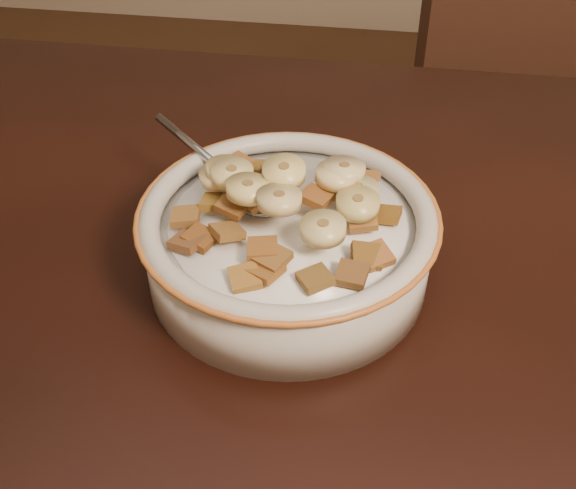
# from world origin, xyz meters

# --- Properties ---
(table) EXTENTS (1.40, 0.91, 0.04)m
(table) POSITION_xyz_m (0.00, 0.00, 0.73)
(table) COLOR black
(table) RESTS_ON floor
(chair) EXTENTS (0.47, 0.47, 0.85)m
(chair) POSITION_xyz_m (0.20, 0.58, 0.42)
(chair) COLOR #311C13
(chair) RESTS_ON floor
(cereal_bowl) EXTENTS (0.21, 0.21, 0.05)m
(cereal_bowl) POSITION_xyz_m (-0.09, 0.09, 0.78)
(cereal_bowl) COLOR #B0A997
(cereal_bowl) RESTS_ON table
(milk) EXTENTS (0.17, 0.17, 0.00)m
(milk) POSITION_xyz_m (-0.09, 0.09, 0.80)
(milk) COLOR white
(milk) RESTS_ON cereal_bowl
(spoon) EXTENTS (0.06, 0.06, 0.01)m
(spoon) POSITION_xyz_m (-0.11, 0.11, 0.80)
(spoon) COLOR #96A2B2
(spoon) RESTS_ON cereal_bowl
(cereal_square_0) EXTENTS (0.03, 0.03, 0.01)m
(cereal_square_0) POSITION_xyz_m (-0.11, 0.09, 0.82)
(cereal_square_0) COLOR #985D30
(cereal_square_0) RESTS_ON milk
(cereal_square_1) EXTENTS (0.03, 0.03, 0.01)m
(cereal_square_1) POSITION_xyz_m (-0.09, 0.03, 0.81)
(cereal_square_1) COLOR brown
(cereal_square_1) RESTS_ON milk
(cereal_square_2) EXTENTS (0.03, 0.03, 0.01)m
(cereal_square_2) POSITION_xyz_m (-0.07, 0.09, 0.82)
(cereal_square_2) COLOR brown
(cereal_square_2) RESTS_ON milk
(cereal_square_3) EXTENTS (0.03, 0.03, 0.01)m
(cereal_square_3) POSITION_xyz_m (-0.14, 0.14, 0.80)
(cereal_square_3) COLOR brown
(cereal_square_3) RESTS_ON milk
(cereal_square_4) EXTENTS (0.02, 0.02, 0.01)m
(cereal_square_4) POSITION_xyz_m (-0.12, 0.14, 0.81)
(cereal_square_4) COLOR #8C5E21
(cereal_square_4) RESTS_ON milk
(cereal_square_5) EXTENTS (0.02, 0.02, 0.01)m
(cereal_square_5) POSITION_xyz_m (-0.10, 0.13, 0.81)
(cereal_square_5) COLOR #925B2F
(cereal_square_5) RESTS_ON milk
(cereal_square_6) EXTENTS (0.03, 0.03, 0.01)m
(cereal_square_6) POSITION_xyz_m (-0.06, 0.12, 0.81)
(cereal_square_6) COLOR brown
(cereal_square_6) RESTS_ON milk
(cereal_square_7) EXTENTS (0.03, 0.03, 0.01)m
(cereal_square_7) POSITION_xyz_m (-0.15, 0.05, 0.81)
(cereal_square_7) COLOR brown
(cereal_square_7) RESTS_ON milk
(cereal_square_8) EXTENTS (0.03, 0.03, 0.01)m
(cereal_square_8) POSITION_xyz_m (-0.02, 0.05, 0.81)
(cereal_square_8) COLOR #935122
(cereal_square_8) RESTS_ON milk
(cereal_square_9) EXTENTS (0.03, 0.03, 0.01)m
(cereal_square_9) POSITION_xyz_m (-0.10, 0.02, 0.81)
(cereal_square_9) COLOR #9A6423
(cereal_square_9) RESTS_ON milk
(cereal_square_10) EXTENTS (0.03, 0.03, 0.01)m
(cereal_square_10) POSITION_xyz_m (-0.12, 0.06, 0.81)
(cereal_square_10) COLOR brown
(cereal_square_10) RESTS_ON milk
(cereal_square_11) EXTENTS (0.03, 0.03, 0.01)m
(cereal_square_11) POSITION_xyz_m (-0.13, 0.08, 0.82)
(cereal_square_11) COLOR brown
(cereal_square_11) RESTS_ON milk
(cereal_square_12) EXTENTS (0.02, 0.02, 0.01)m
(cereal_square_12) POSITION_xyz_m (-0.02, 0.10, 0.81)
(cereal_square_12) COLOR brown
(cereal_square_12) RESTS_ON milk
(cereal_square_13) EXTENTS (0.03, 0.03, 0.01)m
(cereal_square_13) POSITION_xyz_m (-0.14, 0.05, 0.81)
(cereal_square_13) COLOR brown
(cereal_square_13) RESTS_ON milk
(cereal_square_14) EXTENTS (0.02, 0.02, 0.01)m
(cereal_square_14) POSITION_xyz_m (-0.10, 0.14, 0.81)
(cereal_square_14) COLOR brown
(cereal_square_14) RESTS_ON milk
(cereal_square_15) EXTENTS (0.02, 0.02, 0.01)m
(cereal_square_15) POSITION_xyz_m (-0.16, 0.07, 0.81)
(cereal_square_15) COLOR brown
(cereal_square_15) RESTS_ON milk
(cereal_square_16) EXTENTS (0.03, 0.03, 0.01)m
(cereal_square_16) POSITION_xyz_m (-0.06, 0.02, 0.81)
(cereal_square_16) COLOR brown
(cereal_square_16) RESTS_ON milk
(cereal_square_17) EXTENTS (0.03, 0.03, 0.01)m
(cereal_square_17) POSITION_xyz_m (-0.09, 0.04, 0.81)
(cereal_square_17) COLOR brown
(cereal_square_17) RESTS_ON milk
(cereal_square_18) EXTENTS (0.02, 0.02, 0.01)m
(cereal_square_18) POSITION_xyz_m (-0.14, 0.09, 0.81)
(cereal_square_18) COLOR olive
(cereal_square_18) RESTS_ON milk
(cereal_square_19) EXTENTS (0.02, 0.02, 0.01)m
(cereal_square_19) POSITION_xyz_m (-0.10, 0.04, 0.81)
(cereal_square_19) COLOR brown
(cereal_square_19) RESTS_ON milk
(cereal_square_20) EXTENTS (0.02, 0.02, 0.01)m
(cereal_square_20) POSITION_xyz_m (-0.03, 0.09, 0.81)
(cereal_square_20) COLOR #986128
(cereal_square_20) RESTS_ON milk
(cereal_square_21) EXTENTS (0.03, 0.03, 0.01)m
(cereal_square_21) POSITION_xyz_m (-0.13, 0.14, 0.81)
(cereal_square_21) COLOR brown
(cereal_square_21) RESTS_ON milk
(cereal_square_22) EXTENTS (0.03, 0.02, 0.01)m
(cereal_square_22) POSITION_xyz_m (-0.04, 0.14, 0.81)
(cereal_square_22) COLOR #975920
(cereal_square_22) RESTS_ON milk
(cereal_square_23) EXTENTS (0.02, 0.02, 0.01)m
(cereal_square_23) POSITION_xyz_m (-0.04, 0.03, 0.81)
(cereal_square_23) COLOR brown
(cereal_square_23) RESTS_ON milk
(cereal_square_24) EXTENTS (0.02, 0.02, 0.01)m
(cereal_square_24) POSITION_xyz_m (-0.03, 0.05, 0.81)
(cereal_square_24) COLOR brown
(cereal_square_24) RESTS_ON milk
(banana_slice_0) EXTENTS (0.04, 0.04, 0.01)m
(banana_slice_0) POSITION_xyz_m (-0.04, 0.09, 0.82)
(banana_slice_0) COLOR #E3CE6F
(banana_slice_0) RESTS_ON milk
(banana_slice_1) EXTENTS (0.04, 0.04, 0.01)m
(banana_slice_1) POSITION_xyz_m (-0.14, 0.11, 0.82)
(banana_slice_1) COLOR beige
(banana_slice_1) RESTS_ON milk
(banana_slice_2) EXTENTS (0.04, 0.04, 0.01)m
(banana_slice_2) POSITION_xyz_m (-0.14, 0.11, 0.83)
(banana_slice_2) COLOR #DBB975
(banana_slice_2) RESTS_ON milk
(banana_slice_3) EXTENTS (0.04, 0.04, 0.01)m
(banana_slice_3) POSITION_xyz_m (-0.06, 0.06, 0.82)
(banana_slice_3) COLOR tan
(banana_slice_3) RESTS_ON milk
(banana_slice_4) EXTENTS (0.03, 0.03, 0.01)m
(banana_slice_4) POSITION_xyz_m (-0.05, 0.11, 0.83)
(banana_slice_4) COLOR #DDC887
(banana_slice_4) RESTS_ON milk
(banana_slice_5) EXTENTS (0.04, 0.04, 0.01)m
(banana_slice_5) POSITION_xyz_m (-0.05, 0.12, 0.83)
(banana_slice_5) COLOR #FFE29D
(banana_slice_5) RESTS_ON milk
(banana_slice_6) EXTENTS (0.04, 0.04, 0.01)m
(banana_slice_6) POSITION_xyz_m (-0.09, 0.07, 0.83)
(banana_slice_6) COLOR #D0B887
(banana_slice_6) RESTS_ON milk
(banana_slice_7) EXTENTS (0.04, 0.04, 0.01)m
(banana_slice_7) POSITION_xyz_m (-0.09, 0.10, 0.83)
(banana_slice_7) COLOR #FFDD90
(banana_slice_7) RESTS_ON milk
(banana_slice_8) EXTENTS (0.04, 0.04, 0.01)m
(banana_slice_8) POSITION_xyz_m (-0.13, 0.10, 0.83)
(banana_slice_8) COLOR #D4B778
(banana_slice_8) RESTS_ON milk
(banana_slice_9) EXTENTS (0.04, 0.04, 0.01)m
(banana_slice_9) POSITION_xyz_m (-0.04, 0.11, 0.82)
(banana_slice_9) COLOR #CCC488
(banana_slice_9) RESTS_ON milk
(banana_slice_10) EXTENTS (0.04, 0.04, 0.01)m
(banana_slice_10) POSITION_xyz_m (-0.11, 0.08, 0.83)
(banana_slice_10) COLOR tan
(banana_slice_10) RESTS_ON milk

